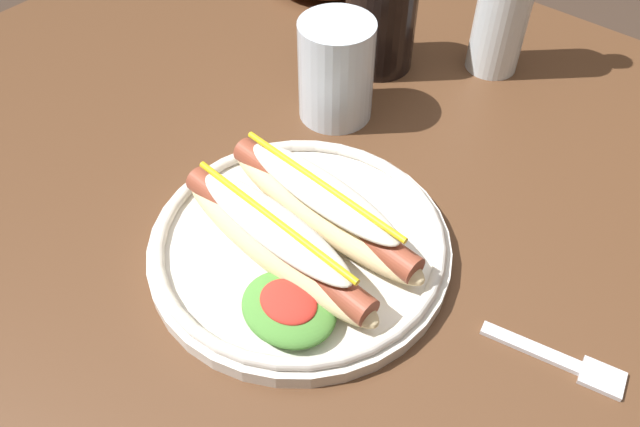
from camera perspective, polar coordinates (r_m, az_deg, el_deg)
dining_table at (r=0.75m, az=8.78°, el=-3.30°), size 1.35×0.86×0.74m
hot_dog_plate at (r=0.59m, az=-1.90°, el=-2.21°), size 0.29×0.29×0.08m
fork at (r=0.58m, az=21.16°, el=-12.39°), size 0.12×0.04×0.00m
soda_cup at (r=0.82m, az=5.51°, el=17.30°), size 0.09×0.09×0.13m
water_cup at (r=0.73m, az=1.46°, el=12.79°), size 0.09×0.09×0.12m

